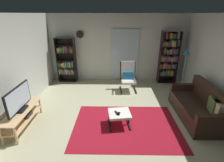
{
  "coord_description": "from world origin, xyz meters",
  "views": [
    {
      "loc": [
        -0.13,
        -3.58,
        2.58
      ],
      "look_at": [
        -0.2,
        0.83,
        0.76
      ],
      "focal_mm": 26.24,
      "sensor_mm": 36.0,
      "label": 1
    }
  ],
  "objects_px": {
    "tv_remote": "(116,113)",
    "cell_phone": "(118,114)",
    "bookshelf_near_tv": "(67,61)",
    "ottoman": "(119,115)",
    "tv_stand": "(23,115)",
    "lounge_armchair": "(128,75)",
    "leather_sofa": "(199,107)",
    "bookshelf_near_sofa": "(169,56)",
    "television": "(19,99)",
    "wall_clock": "(80,34)",
    "floor_lamp_by_shelf": "(186,55)"
  },
  "relations": [
    {
      "from": "tv_remote",
      "to": "cell_phone",
      "type": "relative_size",
      "value": 1.03
    },
    {
      "from": "leather_sofa",
      "to": "floor_lamp_by_shelf",
      "type": "relative_size",
      "value": 1.18
    },
    {
      "from": "tv_remote",
      "to": "television",
      "type": "bearing_deg",
      "value": 162.71
    },
    {
      "from": "television",
      "to": "bookshelf_near_sofa",
      "type": "height_order",
      "value": "bookshelf_near_sofa"
    },
    {
      "from": "leather_sofa",
      "to": "bookshelf_near_sofa",
      "type": "bearing_deg",
      "value": 93.57
    },
    {
      "from": "tv_remote",
      "to": "floor_lamp_by_shelf",
      "type": "distance_m",
      "value": 3.32
    },
    {
      "from": "tv_remote",
      "to": "cell_phone",
      "type": "bearing_deg",
      "value": -58.07
    },
    {
      "from": "bookshelf_near_sofa",
      "to": "cell_phone",
      "type": "distance_m",
      "value": 3.57
    },
    {
      "from": "cell_phone",
      "to": "wall_clock",
      "type": "bearing_deg",
      "value": 125.77
    },
    {
      "from": "tv_stand",
      "to": "ottoman",
      "type": "xyz_separation_m",
      "value": [
        2.33,
        0.07,
        -0.01
      ]
    },
    {
      "from": "bookshelf_near_tv",
      "to": "ottoman",
      "type": "height_order",
      "value": "bookshelf_near_tv"
    },
    {
      "from": "bookshelf_near_tv",
      "to": "floor_lamp_by_shelf",
      "type": "relative_size",
      "value": 1.15
    },
    {
      "from": "bookshelf_near_sofa",
      "to": "leather_sofa",
      "type": "relative_size",
      "value": 1.11
    },
    {
      "from": "cell_phone",
      "to": "wall_clock",
      "type": "relative_size",
      "value": 0.48
    },
    {
      "from": "tv_stand",
      "to": "wall_clock",
      "type": "height_order",
      "value": "wall_clock"
    },
    {
      "from": "leather_sofa",
      "to": "ottoman",
      "type": "bearing_deg",
      "value": -169.78
    },
    {
      "from": "leather_sofa",
      "to": "lounge_armchair",
      "type": "relative_size",
      "value": 1.77
    },
    {
      "from": "tv_stand",
      "to": "television",
      "type": "distance_m",
      "value": 0.44
    },
    {
      "from": "bookshelf_near_tv",
      "to": "cell_phone",
      "type": "bearing_deg",
      "value": -55.95
    },
    {
      "from": "television",
      "to": "tv_remote",
      "type": "xyz_separation_m",
      "value": [
        2.25,
        0.07,
        -0.38
      ]
    },
    {
      "from": "bookshelf_near_sofa",
      "to": "television",
      "type": "bearing_deg",
      "value": -145.7
    },
    {
      "from": "tv_stand",
      "to": "lounge_armchair",
      "type": "distance_m",
      "value": 3.47
    },
    {
      "from": "leather_sofa",
      "to": "bookshelf_near_tv",
      "type": "bearing_deg",
      "value": 148.52
    },
    {
      "from": "tv_stand",
      "to": "ottoman",
      "type": "relative_size",
      "value": 2.27
    },
    {
      "from": "tv_stand",
      "to": "wall_clock",
      "type": "relative_size",
      "value": 4.51
    },
    {
      "from": "ottoman",
      "to": "wall_clock",
      "type": "distance_m",
      "value": 3.7
    },
    {
      "from": "floor_lamp_by_shelf",
      "to": "wall_clock",
      "type": "height_order",
      "value": "wall_clock"
    },
    {
      "from": "tv_stand",
      "to": "wall_clock",
      "type": "distance_m",
      "value": 3.57
    },
    {
      "from": "cell_phone",
      "to": "television",
      "type": "bearing_deg",
      "value": -168.31
    },
    {
      "from": "bookshelf_near_tv",
      "to": "bookshelf_near_sofa",
      "type": "xyz_separation_m",
      "value": [
        3.98,
        -0.07,
        0.26
      ]
    },
    {
      "from": "bookshelf_near_tv",
      "to": "leather_sofa",
      "type": "distance_m",
      "value": 4.87
    },
    {
      "from": "lounge_armchair",
      "to": "tv_remote",
      "type": "xyz_separation_m",
      "value": [
        -0.44,
        -2.13,
        -0.16
      ]
    },
    {
      "from": "bookshelf_near_tv",
      "to": "leather_sofa",
      "type": "xyz_separation_m",
      "value": [
        4.13,
        -2.53,
        -0.52
      ]
    },
    {
      "from": "lounge_armchair",
      "to": "ottoman",
      "type": "bearing_deg",
      "value": -99.79
    },
    {
      "from": "bookshelf_near_sofa",
      "to": "leather_sofa",
      "type": "xyz_separation_m",
      "value": [
        0.15,
        -2.46,
        -0.78
      ]
    },
    {
      "from": "cell_phone",
      "to": "bookshelf_near_tv",
      "type": "bearing_deg",
      "value": 135.09
    },
    {
      "from": "tv_remote",
      "to": "wall_clock",
      "type": "xyz_separation_m",
      "value": [
        -1.37,
        3.05,
        1.48
      ]
    },
    {
      "from": "cell_phone",
      "to": "wall_clock",
      "type": "distance_m",
      "value": 3.71
    },
    {
      "from": "lounge_armchair",
      "to": "bookshelf_near_sofa",
      "type": "bearing_deg",
      "value": 24.39
    },
    {
      "from": "lounge_armchair",
      "to": "ottoman",
      "type": "height_order",
      "value": "lounge_armchair"
    },
    {
      "from": "wall_clock",
      "to": "floor_lamp_by_shelf",
      "type": "bearing_deg",
      "value": -13.71
    },
    {
      "from": "television",
      "to": "ottoman",
      "type": "relative_size",
      "value": 1.65
    },
    {
      "from": "bookshelf_near_sofa",
      "to": "ottoman",
      "type": "relative_size",
      "value": 3.48
    },
    {
      "from": "television",
      "to": "leather_sofa",
      "type": "bearing_deg",
      "value": 5.95
    },
    {
      "from": "television",
      "to": "cell_phone",
      "type": "relative_size",
      "value": 6.83
    },
    {
      "from": "leather_sofa",
      "to": "floor_lamp_by_shelf",
      "type": "distance_m",
      "value": 2.0
    },
    {
      "from": "leather_sofa",
      "to": "cell_phone",
      "type": "bearing_deg",
      "value": -168.42
    },
    {
      "from": "television",
      "to": "wall_clock",
      "type": "xyz_separation_m",
      "value": [
        0.88,
        3.12,
        1.1
      ]
    },
    {
      "from": "ottoman",
      "to": "cell_phone",
      "type": "height_order",
      "value": "cell_phone"
    },
    {
      "from": "tv_stand",
      "to": "leather_sofa",
      "type": "xyz_separation_m",
      "value": [
        4.43,
        0.44,
        0.0
      ]
    }
  ]
}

